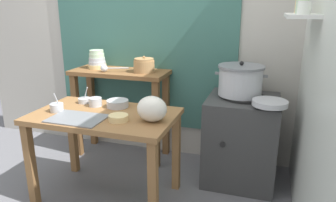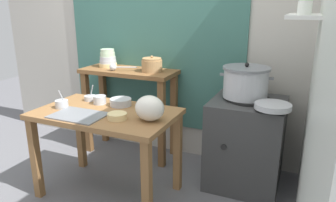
{
  "view_description": "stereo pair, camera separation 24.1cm",
  "coord_description": "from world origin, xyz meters",
  "px_view_note": "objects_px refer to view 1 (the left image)",
  "views": [
    {
      "loc": [
        1.07,
        -1.96,
        1.52
      ],
      "look_at": [
        0.37,
        0.24,
        0.82
      ],
      "focal_mm": 34.05,
      "sensor_mm": 36.0,
      "label": 1
    },
    {
      "loc": [
        1.29,
        -1.87,
        1.52
      ],
      "look_at": [
        0.37,
        0.24,
        0.82
      ],
      "focal_mm": 34.05,
      "sensor_mm": 36.0,
      "label": 2
    }
  ],
  "objects_px": {
    "stove_block": "(241,139)",
    "steamer_pot": "(240,80)",
    "bowl_stack_enamel": "(97,60)",
    "prep_bowl_1": "(118,118)",
    "prep_bowl_3": "(57,107)",
    "prep_table": "(105,127)",
    "plastic_bag": "(152,109)",
    "prep_bowl_2": "(85,100)",
    "prep_bowl_4": "(118,103)",
    "clay_pot": "(144,65)",
    "ladle": "(105,68)",
    "wide_pan": "(270,103)",
    "prep_bowl_0": "(95,102)",
    "serving_tray": "(77,118)",
    "back_shelf_table": "(121,92)"
  },
  "relations": [
    {
      "from": "prep_bowl_2",
      "to": "clay_pot",
      "type": "bearing_deg",
      "value": 58.22
    },
    {
      "from": "stove_block",
      "to": "prep_bowl_3",
      "type": "distance_m",
      "value": 1.57
    },
    {
      "from": "steamer_pot",
      "to": "prep_bowl_3",
      "type": "xyz_separation_m",
      "value": [
        -1.33,
        -0.7,
        -0.15
      ]
    },
    {
      "from": "prep_bowl_1",
      "to": "bowl_stack_enamel",
      "type": "bearing_deg",
      "value": 126.69
    },
    {
      "from": "wide_pan",
      "to": "prep_bowl_0",
      "type": "height_order",
      "value": "wide_pan"
    },
    {
      "from": "prep_table",
      "to": "prep_bowl_3",
      "type": "relative_size",
      "value": 7.12
    },
    {
      "from": "prep_bowl_0",
      "to": "prep_bowl_3",
      "type": "distance_m",
      "value": 0.3
    },
    {
      "from": "serving_tray",
      "to": "wide_pan",
      "type": "relative_size",
      "value": 1.49
    },
    {
      "from": "stove_block",
      "to": "steamer_pot",
      "type": "xyz_separation_m",
      "value": [
        -0.04,
        0.02,
        0.53
      ]
    },
    {
      "from": "ladle",
      "to": "prep_bowl_3",
      "type": "xyz_separation_m",
      "value": [
        -0.05,
        -0.7,
        -0.18
      ]
    },
    {
      "from": "stove_block",
      "to": "bowl_stack_enamel",
      "type": "relative_size",
      "value": 4.2
    },
    {
      "from": "prep_bowl_4",
      "to": "ladle",
      "type": "bearing_deg",
      "value": 127.29
    },
    {
      "from": "steamer_pot",
      "to": "wide_pan",
      "type": "xyz_separation_m",
      "value": [
        0.25,
        -0.23,
        -0.11
      ]
    },
    {
      "from": "bowl_stack_enamel",
      "to": "prep_bowl_3",
      "type": "xyz_separation_m",
      "value": [
        0.11,
        -0.84,
        -0.23
      ]
    },
    {
      "from": "serving_tray",
      "to": "prep_bowl_3",
      "type": "xyz_separation_m",
      "value": [
        -0.25,
        0.1,
        0.03
      ]
    },
    {
      "from": "clay_pot",
      "to": "ladle",
      "type": "bearing_deg",
      "value": -163.86
    },
    {
      "from": "plastic_bag",
      "to": "prep_bowl_2",
      "type": "xyz_separation_m",
      "value": [
        -0.7,
        0.25,
        -0.07
      ]
    },
    {
      "from": "prep_bowl_1",
      "to": "prep_bowl_3",
      "type": "bearing_deg",
      "value": 175.23
    },
    {
      "from": "back_shelf_table",
      "to": "ladle",
      "type": "xyz_separation_m",
      "value": [
        -0.1,
        -0.1,
        0.26
      ]
    },
    {
      "from": "prep_bowl_3",
      "to": "clay_pot",
      "type": "bearing_deg",
      "value": 62.78
    },
    {
      "from": "steamer_pot",
      "to": "ladle",
      "type": "bearing_deg",
      "value": 179.74
    },
    {
      "from": "bowl_stack_enamel",
      "to": "wide_pan",
      "type": "relative_size",
      "value": 0.69
    },
    {
      "from": "steamer_pot",
      "to": "prep_bowl_1",
      "type": "height_order",
      "value": "steamer_pot"
    },
    {
      "from": "plastic_bag",
      "to": "wide_pan",
      "type": "relative_size",
      "value": 0.81
    },
    {
      "from": "steamer_pot",
      "to": "wide_pan",
      "type": "height_order",
      "value": "steamer_pot"
    },
    {
      "from": "prep_bowl_1",
      "to": "steamer_pot",
      "type": "bearing_deg",
      "value": 43.59
    },
    {
      "from": "back_shelf_table",
      "to": "bowl_stack_enamel",
      "type": "distance_m",
      "value": 0.4
    },
    {
      "from": "plastic_bag",
      "to": "prep_bowl_0",
      "type": "relative_size",
      "value": 2.05
    },
    {
      "from": "serving_tray",
      "to": "prep_bowl_4",
      "type": "relative_size",
      "value": 2.26
    },
    {
      "from": "ladle",
      "to": "bowl_stack_enamel",
      "type": "bearing_deg",
      "value": 139.67
    },
    {
      "from": "prep_table",
      "to": "plastic_bag",
      "type": "xyz_separation_m",
      "value": [
        0.41,
        -0.04,
        0.2
      ]
    },
    {
      "from": "steamer_pot",
      "to": "plastic_bag",
      "type": "distance_m",
      "value": 0.87
    },
    {
      "from": "stove_block",
      "to": "prep_bowl_2",
      "type": "relative_size",
      "value": 5.47
    },
    {
      "from": "ladle",
      "to": "prep_bowl_2",
      "type": "height_order",
      "value": "ladle"
    },
    {
      "from": "steamer_pot",
      "to": "prep_bowl_3",
      "type": "relative_size",
      "value": 2.81
    },
    {
      "from": "back_shelf_table",
      "to": "stove_block",
      "type": "height_order",
      "value": "back_shelf_table"
    },
    {
      "from": "clay_pot",
      "to": "wide_pan",
      "type": "bearing_deg",
      "value": -16.37
    },
    {
      "from": "ladle",
      "to": "prep_bowl_4",
      "type": "relative_size",
      "value": 1.46
    },
    {
      "from": "plastic_bag",
      "to": "prep_bowl_2",
      "type": "distance_m",
      "value": 0.75
    },
    {
      "from": "plastic_bag",
      "to": "prep_bowl_0",
      "type": "height_order",
      "value": "plastic_bag"
    },
    {
      "from": "clay_pot",
      "to": "prep_bowl_1",
      "type": "distance_m",
      "value": 0.89
    },
    {
      "from": "prep_table",
      "to": "plastic_bag",
      "type": "height_order",
      "value": "plastic_bag"
    },
    {
      "from": "prep_table",
      "to": "steamer_pot",
      "type": "bearing_deg",
      "value": 33.34
    },
    {
      "from": "bowl_stack_enamel",
      "to": "prep_bowl_1",
      "type": "xyz_separation_m",
      "value": [
        0.66,
        -0.89,
        -0.24
      ]
    },
    {
      "from": "prep_table",
      "to": "steamer_pot",
      "type": "distance_m",
      "value": 1.19
    },
    {
      "from": "wide_pan",
      "to": "prep_bowl_4",
      "type": "xyz_separation_m",
      "value": [
        -1.18,
        -0.22,
        -0.05
      ]
    },
    {
      "from": "wide_pan",
      "to": "prep_bowl_0",
      "type": "bearing_deg",
      "value": -169.65
    },
    {
      "from": "steamer_pot",
      "to": "prep_bowl_2",
      "type": "distance_m",
      "value": 1.33
    },
    {
      "from": "prep_table",
      "to": "bowl_stack_enamel",
      "type": "distance_m",
      "value": 0.98
    },
    {
      "from": "prep_bowl_3",
      "to": "prep_bowl_4",
      "type": "distance_m",
      "value": 0.47
    }
  ]
}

